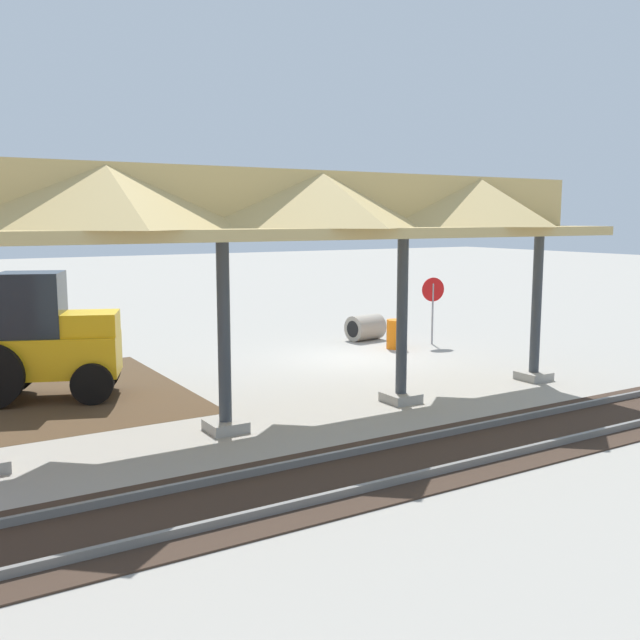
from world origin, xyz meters
The scene contains 7 objects.
ground_plane centered at (0.00, 0.00, 0.00)m, with size 120.00×120.00×0.00m, color #9E998E.
platform_canopy centered at (3.94, 4.60, 4.17)m, with size 13.65×3.20×4.90m.
rail_tracks centered at (0.00, 7.80, 0.03)m, with size 60.00×2.58×0.15m.
stop_sign centered at (-3.44, -0.64, 1.53)m, with size 0.75×0.21×2.13m.
backhoe centered at (8.58, 0.22, 1.26)m, with size 5.37×3.07×2.82m.
concrete_pipe centered at (-2.07, -2.39, 0.42)m, with size 1.24×0.99×0.83m.
traffic_barrel centered at (-1.96, -0.61, 0.45)m, with size 0.56×0.56×0.90m, color orange.
Camera 1 is at (11.26, 16.64, 3.97)m, focal length 40.00 mm.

